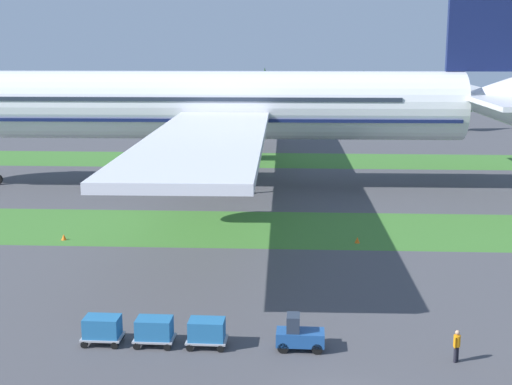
{
  "coord_description": "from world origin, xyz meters",
  "views": [
    {
      "loc": [
        -2.11,
        -30.92,
        16.48
      ],
      "look_at": [
        -5.36,
        28.91,
        4.0
      ],
      "focal_mm": 51.66,
      "sensor_mm": 36.0,
      "label": 1
    }
  ],
  "objects_px": {
    "ground_crew_marshaller": "(457,345)",
    "airliner": "(214,105)",
    "taxiway_marker_1": "(357,240)",
    "cargo_dolly_second": "(154,329)",
    "cargo_dolly_lead": "(207,331)",
    "cargo_dolly_third": "(102,328)",
    "baggage_tug": "(299,335)",
    "taxiway_marker_0": "(64,237)"
  },
  "relations": [
    {
      "from": "ground_crew_marshaller",
      "to": "airliner",
      "type": "bearing_deg",
      "value": -123.24
    },
    {
      "from": "taxiway_marker_1",
      "to": "cargo_dolly_second",
      "type": "bearing_deg",
      "value": -120.82
    },
    {
      "from": "airliner",
      "to": "ground_crew_marshaller",
      "type": "relative_size",
      "value": 50.21
    },
    {
      "from": "cargo_dolly_lead",
      "to": "cargo_dolly_second",
      "type": "relative_size",
      "value": 1.0
    },
    {
      "from": "airliner",
      "to": "cargo_dolly_third",
      "type": "relative_size",
      "value": 39.21
    },
    {
      "from": "baggage_tug",
      "to": "ground_crew_marshaller",
      "type": "distance_m",
      "value": 8.26
    },
    {
      "from": "cargo_dolly_third",
      "to": "taxiway_marker_1",
      "type": "bearing_deg",
      "value": 144.83
    },
    {
      "from": "taxiway_marker_0",
      "to": "cargo_dolly_third",
      "type": "bearing_deg",
      "value": -67.27
    },
    {
      "from": "airliner",
      "to": "cargo_dolly_second",
      "type": "relative_size",
      "value": 39.21
    },
    {
      "from": "cargo_dolly_second",
      "to": "taxiway_marker_0",
      "type": "height_order",
      "value": "cargo_dolly_second"
    },
    {
      "from": "baggage_tug",
      "to": "cargo_dolly_third",
      "type": "distance_m",
      "value": 10.83
    },
    {
      "from": "cargo_dolly_second",
      "to": "taxiway_marker_1",
      "type": "height_order",
      "value": "cargo_dolly_second"
    },
    {
      "from": "baggage_tug",
      "to": "cargo_dolly_lead",
      "type": "xyz_separation_m",
      "value": [
        -5.02,
        0.1,
        0.1
      ]
    },
    {
      "from": "cargo_dolly_second",
      "to": "cargo_dolly_third",
      "type": "bearing_deg",
      "value": -90.0
    },
    {
      "from": "cargo_dolly_third",
      "to": "taxiway_marker_1",
      "type": "xyz_separation_m",
      "value": [
        15.71,
        21.42,
        -0.67
      ]
    },
    {
      "from": "cargo_dolly_third",
      "to": "taxiway_marker_0",
      "type": "xyz_separation_m",
      "value": [
        -8.81,
        21.02,
        -0.67
      ]
    },
    {
      "from": "cargo_dolly_second",
      "to": "ground_crew_marshaller",
      "type": "bearing_deg",
      "value": 86.61
    },
    {
      "from": "taxiway_marker_1",
      "to": "ground_crew_marshaller",
      "type": "bearing_deg",
      "value": -81.75
    },
    {
      "from": "taxiway_marker_0",
      "to": "baggage_tug",
      "type": "bearing_deg",
      "value": -47.23
    },
    {
      "from": "cargo_dolly_second",
      "to": "cargo_dolly_third",
      "type": "relative_size",
      "value": 1.0
    },
    {
      "from": "cargo_dolly_second",
      "to": "taxiway_marker_0",
      "type": "xyz_separation_m",
      "value": [
        -11.7,
        21.07,
        -0.67
      ]
    },
    {
      "from": "cargo_dolly_lead",
      "to": "ground_crew_marshaller",
      "type": "height_order",
      "value": "ground_crew_marshaller"
    },
    {
      "from": "ground_crew_marshaller",
      "to": "taxiway_marker_0",
      "type": "xyz_separation_m",
      "value": [
        -27.81,
        22.33,
        -0.7
      ]
    },
    {
      "from": "cargo_dolly_lead",
      "to": "cargo_dolly_third",
      "type": "bearing_deg",
      "value": -90.0
    },
    {
      "from": "ground_crew_marshaller",
      "to": "taxiway_marker_1",
      "type": "distance_m",
      "value": 22.98
    },
    {
      "from": "airliner",
      "to": "taxiway_marker_1",
      "type": "bearing_deg",
      "value": -149.25
    },
    {
      "from": "cargo_dolly_lead",
      "to": "taxiway_marker_0",
      "type": "xyz_separation_m",
      "value": [
        -14.6,
        21.13,
        -0.67
      ]
    },
    {
      "from": "cargo_dolly_second",
      "to": "baggage_tug",
      "type": "bearing_deg",
      "value": 90.0
    },
    {
      "from": "airliner",
      "to": "baggage_tug",
      "type": "height_order",
      "value": "airliner"
    },
    {
      "from": "baggage_tug",
      "to": "cargo_dolly_lead",
      "type": "height_order",
      "value": "baggage_tug"
    },
    {
      "from": "baggage_tug",
      "to": "cargo_dolly_lead",
      "type": "bearing_deg",
      "value": -90.0
    },
    {
      "from": "cargo_dolly_third",
      "to": "cargo_dolly_lead",
      "type": "bearing_deg",
      "value": 90.0
    },
    {
      "from": "airliner",
      "to": "cargo_dolly_third",
      "type": "height_order",
      "value": "airliner"
    },
    {
      "from": "taxiway_marker_0",
      "to": "airliner",
      "type": "bearing_deg",
      "value": 66.72
    },
    {
      "from": "baggage_tug",
      "to": "taxiway_marker_1",
      "type": "bearing_deg",
      "value": 168.36
    },
    {
      "from": "cargo_dolly_second",
      "to": "ground_crew_marshaller",
      "type": "relative_size",
      "value": 1.28
    },
    {
      "from": "cargo_dolly_lead",
      "to": "airliner",
      "type": "bearing_deg",
      "value": -173.25
    },
    {
      "from": "cargo_dolly_second",
      "to": "cargo_dolly_lead",
      "type": "bearing_deg",
      "value": 90.0
    },
    {
      "from": "airliner",
      "to": "baggage_tug",
      "type": "distance_m",
      "value": 46.62
    },
    {
      "from": "cargo_dolly_second",
      "to": "airliner",
      "type": "bearing_deg",
      "value": -176.94
    },
    {
      "from": "cargo_dolly_lead",
      "to": "baggage_tug",
      "type": "bearing_deg",
      "value": 90.0
    },
    {
      "from": "taxiway_marker_0",
      "to": "taxiway_marker_1",
      "type": "height_order",
      "value": "taxiway_marker_1"
    }
  ]
}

